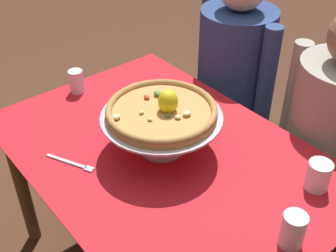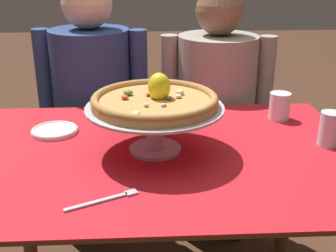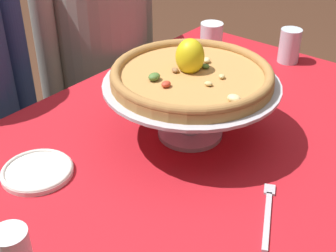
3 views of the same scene
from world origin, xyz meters
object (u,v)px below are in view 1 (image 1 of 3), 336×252
pizza_stand (162,124)px  water_glass_back_right (318,177)px  water_glass_side_left (77,83)px  dinner_fork (72,163)px  diner_left (232,86)px  side_plate (142,92)px  water_glass_side_right (292,232)px  diner_right (327,146)px  pizza (162,110)px

pizza_stand → water_glass_back_right: 0.56m
water_glass_side_left → dinner_fork: size_ratio=0.56×
water_glass_back_right → diner_left: size_ratio=0.08×
dinner_fork → diner_left: diner_left is taller
pizza_stand → side_plate: pizza_stand is taller
pizza_stand → side_plate: (-0.36, 0.17, -0.11)m
water_glass_side_right → diner_right: diner_right is taller
pizza → water_glass_side_right: bearing=1.4°
water_glass_side_left → water_glass_back_right: bearing=16.5°
pizza → diner_left: bearing=112.1°
side_plate → diner_right: (0.66, 0.49, -0.14)m
pizza → side_plate: size_ratio=2.40×
water_glass_back_right → diner_left: bearing=151.6°
pizza_stand → dinner_fork: bearing=-114.1°
pizza_stand → diner_right: 0.77m
side_plate → pizza: bearing=-25.7°
side_plate → dinner_fork: bearing=-65.1°
pizza_stand → pizza: size_ratio=1.10×
water_glass_side_right → side_plate: 0.95m
pizza_stand → side_plate: 0.41m
water_glass_back_right → water_glass_side_right: water_glass_side_right is taller
pizza_stand → water_glass_back_right: bearing=29.1°
water_glass_side_left → dinner_fork: 0.50m
pizza_stand → water_glass_back_right: size_ratio=4.21×
water_glass_side_left → side_plate: size_ratio=0.63×
water_glass_back_right → side_plate: 0.85m
diner_left → diner_right: diner_left is taller
dinner_fork → diner_right: bearing=65.4°
pizza → dinner_fork: size_ratio=2.12×
dinner_fork → diner_left: (-0.14, 0.99, -0.12)m
water_glass_back_right → side_plate: (-0.84, -0.10, -0.04)m
dinner_fork → water_glass_side_left: bearing=148.0°
side_plate → diner_left: size_ratio=0.13×
pizza_stand → water_glass_side_left: 0.56m
pizza → diner_right: diner_right is taller
side_plate → dinner_fork: side_plate is taller
water_glass_back_right → water_glass_side_left: 1.09m
water_glass_side_left → diner_right: 1.13m
dinner_fork → pizza: bearing=65.8°
water_glass_side_right → diner_right: size_ratio=0.10×
pizza_stand → dinner_fork: pizza_stand is taller
water_glass_back_right → pizza: bearing=-150.9°
water_glass_side_right → dinner_fork: (-0.71, -0.32, -0.05)m
side_plate → dinner_fork: (0.22, -0.48, -0.01)m
pizza_stand → diner_left: size_ratio=0.35×
water_glass_side_right → side_plate: bearing=170.4°
side_plate → diner_right: bearing=36.4°
side_plate → diner_left: 0.53m
diner_right → side_plate: bearing=-143.6°
water_glass_side_left → diner_left: bearing=68.6°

